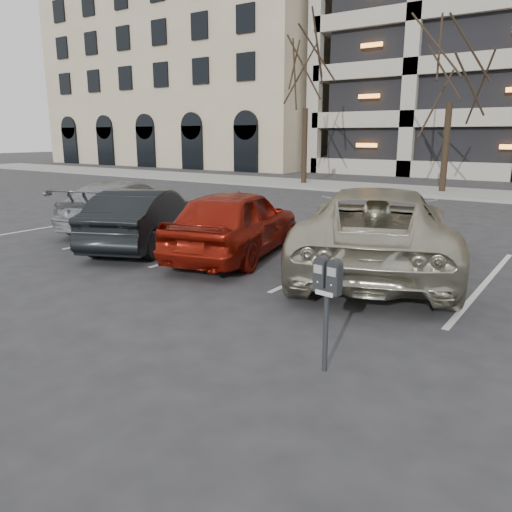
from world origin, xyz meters
TOP-DOWN VIEW (x-y plane):
  - ground at (0.00, 0.00)m, footprint 140.00×140.00m
  - stall_lines at (-1.40, 2.30)m, footprint 16.90×5.20m
  - office_building at (-28.00, 29.92)m, footprint 26.00×16.20m
  - tree_a at (-10.00, 16.00)m, footprint 3.75×3.75m
  - tree_b at (-3.00, 16.00)m, footprint 3.79×3.79m
  - parking_meter at (0.62, -2.26)m, footprint 0.33×0.16m
  - suv_silver at (-0.54, 2.06)m, footprint 4.44×6.29m
  - car_red at (-3.41, 1.45)m, footprint 2.74×4.59m
  - car_dark at (-5.70, 1.02)m, footprint 2.98×4.29m
  - car_silver at (-7.86, 2.32)m, footprint 3.13×4.89m

SIDE VIEW (x-z plane):
  - ground at x=0.00m, z-range 0.00..0.00m
  - stall_lines at x=-1.40m, z-range 0.00..0.01m
  - car_silver at x=-7.86m, z-range 0.00..1.32m
  - car_dark at x=-5.70m, z-range 0.00..1.34m
  - car_red at x=-3.41m, z-range 0.00..1.46m
  - suv_silver at x=-0.54m, z-range 0.00..1.59m
  - parking_meter at x=0.62m, z-range 0.33..1.58m
  - tree_a at x=-10.00m, z-range 1.90..10.43m
  - tree_b at x=-3.00m, z-range 1.92..10.53m
  - office_building at x=-28.00m, z-range -0.01..14.99m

